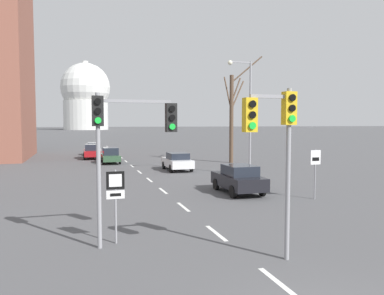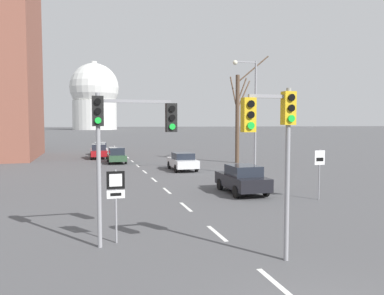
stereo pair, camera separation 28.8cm
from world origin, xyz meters
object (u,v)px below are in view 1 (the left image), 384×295
street_lamp_right (246,106)px  sedan_near_left (177,161)px  route_sign_post (116,194)px  sedan_near_right (239,179)px  traffic_signal_near_left (125,130)px  speed_limit_sign (315,165)px  traffic_signal_centre_tall (276,131)px  sedan_mid_centre (93,149)px  sedan_far_right (92,151)px  sedan_far_left (110,155)px

street_lamp_right → sedan_near_left: size_ratio=2.08×
route_sign_post → sedan_near_right: size_ratio=0.60×
traffic_signal_near_left → speed_limit_sign: size_ratio=1.88×
speed_limit_sign → street_lamp_right: 10.18m
traffic_signal_near_left → traffic_signal_centre_tall: 4.79m
speed_limit_sign → sedan_near_left: speed_limit_sign is taller
traffic_signal_near_left → sedan_mid_centre: traffic_signal_near_left is taller
sedan_near_left → sedan_mid_centre: 18.97m
traffic_signal_centre_tall → street_lamp_right: (7.03, 16.91, 1.50)m
street_lamp_right → sedan_near_left: (-4.39, 4.34, -4.54)m
traffic_signal_centre_tall → sedan_near_right: traffic_signal_centre_tall is taller
sedan_near_left → sedan_far_right: sedan_far_right is taller
sedan_far_left → sedan_far_right: size_ratio=1.04×
speed_limit_sign → sedan_near_left: size_ratio=0.63×
speed_limit_sign → sedan_far_right: size_ratio=0.62×
traffic_signal_near_left → sedan_far_left: (1.63, 26.20, -3.03)m
street_lamp_right → sedan_near_right: size_ratio=2.13×
traffic_signal_centre_tall → sedan_near_left: (2.65, 21.25, -3.03)m
sedan_near_left → sedan_far_right: bearing=117.0°
traffic_signal_near_left → sedan_far_left: traffic_signal_near_left is taller
sedan_near_right → sedan_mid_centre: sedan_near_right is taller
sedan_near_right → sedan_far_right: (-7.35, 24.07, 0.00)m
sedan_far_right → traffic_signal_centre_tall: bearing=-83.4°
traffic_signal_centre_tall → route_sign_post: bearing=145.2°
traffic_signal_near_left → sedan_far_left: bearing=86.4°
traffic_signal_near_left → street_lamp_right: (11.02, 14.25, 1.51)m
sedan_near_left → sedan_far_left: bearing=123.3°
traffic_signal_near_left → route_sign_post: traffic_signal_near_left is taller
traffic_signal_centre_tall → route_sign_post: 5.62m
route_sign_post → sedan_near_left: bearing=69.3°
street_lamp_right → sedan_mid_centre: 25.08m
speed_limit_sign → sedan_far_left: 23.30m
sedan_near_right → route_sign_post: bearing=-137.0°
sedan_far_left → traffic_signal_near_left: bearing=-93.6°
sedan_near_left → street_lamp_right: bearing=-44.7°
traffic_signal_near_left → street_lamp_right: 18.08m
traffic_signal_near_left → street_lamp_right: size_ratio=0.57×
sedan_far_right → street_lamp_right: bearing=-57.5°
street_lamp_right → sedan_near_left: street_lamp_right is taller
sedan_mid_centre → sedan_far_right: 4.97m
sedan_near_left → traffic_signal_centre_tall: bearing=-97.1°
street_lamp_right → sedan_far_right: street_lamp_right is taller
sedan_near_left → sedan_mid_centre: bearing=109.3°
sedan_far_left → sedan_far_right: sedan_far_right is taller
sedan_near_right → sedan_mid_centre: size_ratio=1.04×
street_lamp_right → sedan_far_left: street_lamp_right is taller
street_lamp_right → sedan_far_left: size_ratio=1.96×
sedan_near_right → traffic_signal_centre_tall: bearing=-108.5°
traffic_signal_near_left → sedan_mid_centre: 36.63m
traffic_signal_near_left → speed_limit_sign: traffic_signal_near_left is taller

